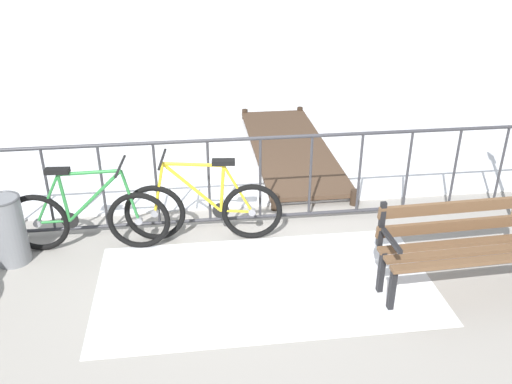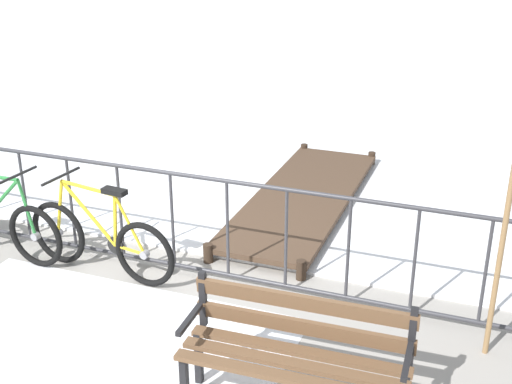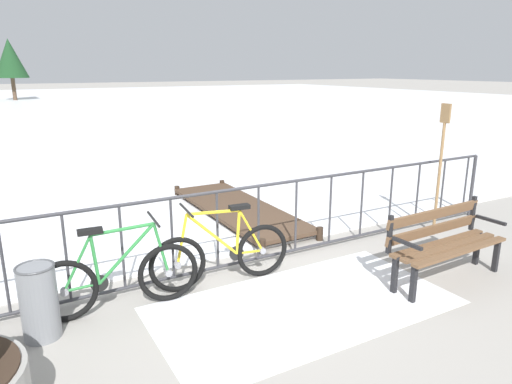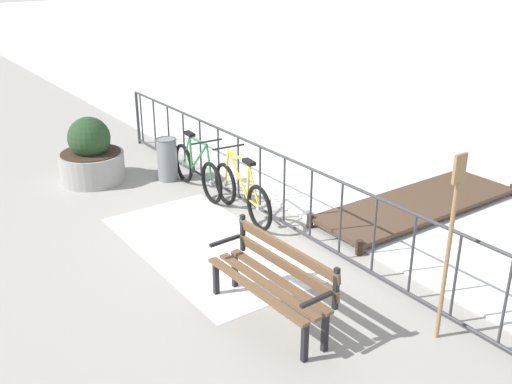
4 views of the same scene
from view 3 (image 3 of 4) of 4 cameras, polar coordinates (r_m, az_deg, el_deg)
The scene contains 11 objects.
ground_plane at distance 6.00m, azimuth -2.12°, elevation -9.37°, with size 160.00×160.00×0.00m, color #9E9991.
frozen_pond at distance 33.45m, azimuth -25.40°, elevation 9.41°, with size 80.00×56.00×0.03m, color white.
snow_patch at distance 5.16m, azimuth 6.00°, elevation -13.69°, with size 3.24×1.68×0.01m, color white.
railing_fence at distance 5.79m, azimuth -2.17°, elevation -4.32°, with size 9.06×0.06×1.07m.
bicycle_near_railing at distance 5.48m, azimuth -4.24°, elevation -7.66°, with size 1.71×0.52×0.97m.
bicycle_second at distance 5.08m, azimuth -16.64°, elevation -10.16°, with size 1.71×0.52×0.97m.
park_bench at distance 5.96m, azimuth 22.08°, elevation -5.35°, with size 1.62×0.54×0.89m.
trash_bin at distance 4.87m, azimuth -25.17°, elevation -12.10°, with size 0.35×0.35×0.73m.
oar_upright at distance 7.45m, azimuth 21.80°, elevation 3.60°, with size 0.04×0.16×1.98m.
wooden_dock at distance 8.05m, azimuth -2.25°, elevation -2.01°, with size 1.10×3.48×0.20m.
tree_west_mid at distance 41.51m, azimuth -28.06°, elevation 14.30°, with size 2.47×2.47×4.65m.
Camera 3 is at (-2.49, -4.86, 2.48)m, focal length 32.47 mm.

